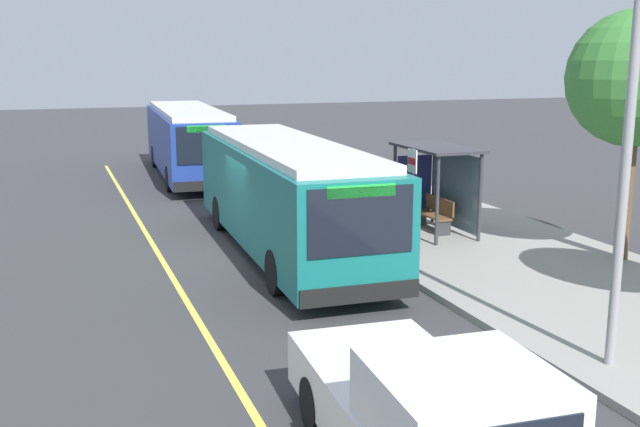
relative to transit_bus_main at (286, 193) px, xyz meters
The scene contains 12 objects.
ground_plane 1.92m from the transit_bus_main, 102.86° to the right, with size 120.00×120.00×0.00m, color #38383A.
sidewalk_curb 5.23m from the transit_bus_main, 92.64° to the left, with size 44.00×6.40×0.15m, color gray.
lane_stripe_center 3.60m from the transit_bus_main, 94.10° to the right, with size 36.00×0.14×0.01m, color #E0D64C.
transit_bus_main is the anchor object (origin of this frame).
transit_bus_second 13.59m from the transit_bus_main, behind, with size 11.32×3.19×2.95m.
pickup_truck 11.33m from the transit_bus_main, ahead, with size 5.51×2.31×1.85m.
bus_shelter 4.66m from the transit_bus_main, 94.51° to the left, with size 2.90×1.60×2.48m.
waiting_bench 4.75m from the transit_bus_main, 95.79° to the left, with size 1.60×0.48×0.95m.
route_sign_post 3.44m from the transit_bus_main, 43.96° to the left, with size 0.44×0.08×2.80m.
pedestrian_commuter 3.31m from the transit_bus_main, 71.85° to the left, with size 0.24×0.40×1.69m.
street_tree_upstreet 8.93m from the transit_bus_main, 62.57° to the left, with size 3.26×3.26×6.06m.
utility_pole 9.64m from the transit_bus_main, 16.29° to the left, with size 0.16×0.16×6.40m, color gray.
Camera 1 is at (18.56, -4.75, 5.10)m, focal length 42.20 mm.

